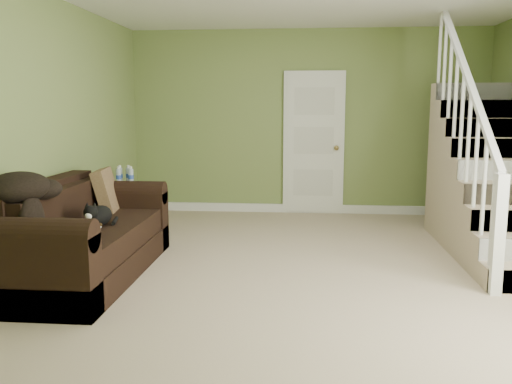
% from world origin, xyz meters
% --- Properties ---
extents(floor, '(5.00, 5.50, 0.01)m').
position_xyz_m(floor, '(0.00, 0.00, 0.00)').
color(floor, tan).
rests_on(floor, ground).
extents(wall_back, '(5.00, 0.04, 2.60)m').
position_xyz_m(wall_back, '(0.00, 2.75, 1.30)').
color(wall_back, olive).
rests_on(wall_back, floor).
extents(wall_front, '(5.00, 0.04, 2.60)m').
position_xyz_m(wall_front, '(0.00, -2.75, 1.30)').
color(wall_front, olive).
rests_on(wall_front, floor).
extents(wall_left, '(0.04, 5.50, 2.60)m').
position_xyz_m(wall_left, '(-2.50, 0.00, 1.30)').
color(wall_left, olive).
rests_on(wall_left, floor).
extents(baseboard_back, '(5.00, 0.04, 0.12)m').
position_xyz_m(baseboard_back, '(0.00, 2.72, 0.06)').
color(baseboard_back, white).
rests_on(baseboard_back, floor).
extents(baseboard_left, '(0.04, 5.50, 0.12)m').
position_xyz_m(baseboard_left, '(-2.47, 0.00, 0.06)').
color(baseboard_left, white).
rests_on(baseboard_left, floor).
extents(door, '(0.86, 0.12, 2.02)m').
position_xyz_m(door, '(0.10, 2.71, 1.01)').
color(door, white).
rests_on(door, floor).
extents(staircase, '(1.00, 2.51, 2.82)m').
position_xyz_m(staircase, '(1.99, 0.97, 0.64)').
color(staircase, tan).
rests_on(staircase, floor).
extents(sofa, '(0.95, 2.19, 0.87)m').
position_xyz_m(sofa, '(-2.02, -0.45, 0.33)').
color(sofa, black).
rests_on(sofa, floor).
extents(side_table, '(0.55, 0.55, 0.80)m').
position_xyz_m(side_table, '(-2.22, 1.43, 0.30)').
color(side_table, black).
rests_on(side_table, floor).
extents(cat, '(0.24, 0.51, 0.25)m').
position_xyz_m(cat, '(-1.84, -0.47, 0.56)').
color(cat, black).
rests_on(cat, sofa).
extents(banana, '(0.17, 0.21, 0.06)m').
position_xyz_m(banana, '(-1.84, -0.66, 0.50)').
color(banana, gold).
rests_on(banana, sofa).
extents(throw_pillow, '(0.30, 0.50, 0.48)m').
position_xyz_m(throw_pillow, '(-2.05, 0.30, 0.66)').
color(throw_pillow, '#48351D').
rests_on(throw_pillow, sofa).
extents(throw_blanket, '(0.59, 0.69, 0.25)m').
position_xyz_m(throw_blanket, '(-2.26, -1.03, 0.90)').
color(throw_blanket, black).
rests_on(throw_blanket, sofa).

